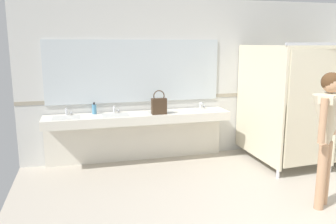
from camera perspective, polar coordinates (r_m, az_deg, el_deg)
name	(u,v)px	position (r m, az deg, el deg)	size (l,w,h in m)	color
wall_back	(212,78)	(6.26, 7.24, 5.52)	(6.60, 0.12, 2.71)	silver
wall_back_tile_band	(213,96)	(6.24, 7.39, 2.68)	(6.60, 0.01, 0.06)	#9E937F
vanity_counter	(138,126)	(5.76, -4.98, -2.35)	(3.01, 0.52, 0.97)	silver
mirror_panel	(135,71)	(5.80, -5.46, 6.72)	(2.91, 0.02, 1.03)	silver
bathroom_stalls	(314,102)	(6.13, 22.98, 1.60)	(1.87, 1.49, 1.99)	beige
person_standing	(328,124)	(4.49, 24.90, -1.78)	(0.56, 0.56, 1.65)	tan
handbag	(159,105)	(5.53, -1.50, 1.08)	(0.24, 0.10, 0.39)	#3F2D1E
soap_dispenser	(94,109)	(5.69, -12.08, 0.48)	(0.07, 0.07, 0.19)	teal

